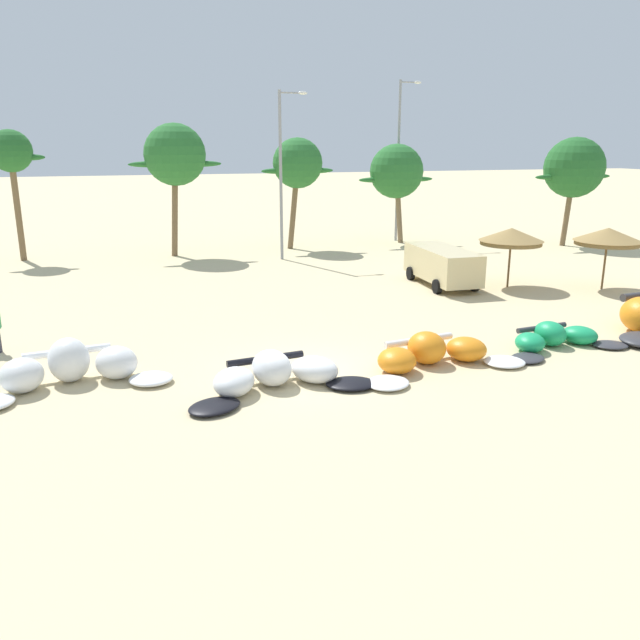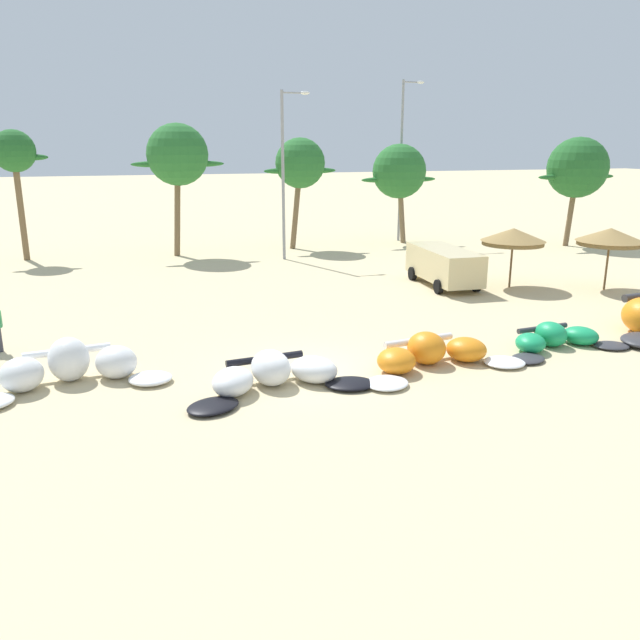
# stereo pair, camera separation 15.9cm
# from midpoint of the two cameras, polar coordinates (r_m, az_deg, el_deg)

# --- Properties ---
(ground_plane) EXTENTS (260.00, 260.00, 0.00)m
(ground_plane) POSITION_cam_midpoint_polar(r_m,az_deg,el_deg) (19.83, -1.50, -4.53)
(ground_plane) COLOR beige
(kite_left) EXTENTS (5.80, 2.99, 1.33)m
(kite_left) POSITION_cam_midpoint_polar(r_m,az_deg,el_deg) (19.93, -21.73, -4.04)
(kite_left) COLOR white
(kite_left) RESTS_ON ground
(kite_left_of_center) EXTENTS (5.79, 2.98, 1.03)m
(kite_left_of_center) POSITION_cam_midpoint_polar(r_m,az_deg,el_deg) (18.37, -4.29, -4.94)
(kite_left_of_center) COLOR black
(kite_left_of_center) RESTS_ON ground
(kite_center) EXTENTS (5.91, 3.05, 1.04)m
(kite_center) POSITION_cam_midpoint_polar(r_m,az_deg,el_deg) (20.36, 9.83, -3.03)
(kite_center) COLOR white
(kite_center) RESTS_ON ground
(kite_right_of_center) EXTENTS (5.05, 2.52, 0.85)m
(kite_right_of_center) POSITION_cam_midpoint_polar(r_m,az_deg,el_deg) (23.33, 20.18, -1.55)
(kite_right_of_center) COLOR #333338
(kite_right_of_center) RESTS_ON ground
(beach_umbrella_near_van) EXTENTS (3.07, 3.07, 2.90)m
(beach_umbrella_near_van) POSITION_cam_midpoint_polar(r_m,az_deg,el_deg) (32.12, 16.67, 7.22)
(beach_umbrella_near_van) COLOR brown
(beach_umbrella_near_van) RESTS_ON ground
(beach_umbrella_middle) EXTENTS (3.12, 3.12, 2.97)m
(beach_umbrella_middle) POSITION_cam_midpoint_polar(r_m,az_deg,el_deg) (33.18, 24.32, 6.87)
(beach_umbrella_middle) COLOR brown
(beach_umbrella_middle) RESTS_ON ground
(parked_van) EXTENTS (2.38, 5.25, 1.84)m
(parked_van) POSITION_cam_midpoint_polar(r_m,az_deg,el_deg) (32.04, 10.69, 5.03)
(parked_van) COLOR beige
(parked_van) RESTS_ON ground
(palm_left) EXTENTS (3.65, 2.44, 7.61)m
(palm_left) POSITION_cam_midpoint_polar(r_m,az_deg,el_deg) (41.87, -26.13, 13.23)
(palm_left) COLOR brown
(palm_left) RESTS_ON ground
(palm_left_of_gap) EXTENTS (5.57, 3.72, 8.02)m
(palm_left_of_gap) POSITION_cam_midpoint_polar(r_m,az_deg,el_deg) (40.51, -13.01, 14.20)
(palm_left_of_gap) COLOR brown
(palm_left_of_gap) RESTS_ON ground
(palm_center_left) EXTENTS (4.86, 3.24, 7.19)m
(palm_center_left) POSITION_cam_midpoint_polar(r_m,az_deg,el_deg) (42.50, -2.14, 13.82)
(palm_center_left) COLOR brown
(palm_center_left) RESTS_ON ground
(palm_center_right) EXTENTS (5.53, 3.69, 6.80)m
(palm_center_right) POSITION_cam_midpoint_polar(r_m,az_deg,el_deg) (45.08, 6.78, 13.08)
(palm_center_right) COLOR #7F6647
(palm_center_right) RESTS_ON ground
(palm_right_of_gap) EXTENTS (5.99, 4.00, 7.24)m
(palm_right_of_gap) POSITION_cam_midpoint_polar(r_m,az_deg,el_deg) (46.90, 21.77, 12.56)
(palm_right_of_gap) COLOR brown
(palm_right_of_gap) RESTS_ON ground
(lamppost_west_center) EXTENTS (1.75, 0.24, 9.76)m
(lamppost_west_center) POSITION_cam_midpoint_polar(r_m,az_deg,el_deg) (38.35, -3.49, 13.48)
(lamppost_west_center) COLOR gray
(lamppost_west_center) RESTS_ON ground
(lamppost_east_center) EXTENTS (1.65, 0.24, 11.00)m
(lamppost_east_center) POSITION_cam_midpoint_polar(r_m,az_deg,el_deg) (46.32, 7.07, 14.52)
(lamppost_east_center) COLOR gray
(lamppost_east_center) RESTS_ON ground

